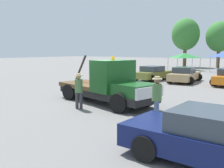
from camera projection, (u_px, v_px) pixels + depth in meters
name	position (u px, v px, depth m)	size (l,w,h in m)	color
ground_plane	(104.00, 103.00, 13.31)	(160.00, 160.00, 0.00)	slate
tow_truck	(109.00, 86.00, 12.89)	(6.46, 3.12, 2.51)	black
person_near_truck	(157.00, 95.00, 9.64)	(0.40, 0.40, 1.78)	#475B84
person_at_hood	(79.00, 88.00, 11.79)	(0.38, 0.38, 1.70)	#38383D
parked_car_olive	(153.00, 73.00, 23.42)	(2.74, 4.71, 1.34)	olive
parked_car_tan	(184.00, 75.00, 21.96)	(2.67, 4.80, 1.34)	tan
canopy_tent_green	(185.00, 55.00, 35.26)	(3.49, 3.49, 2.43)	#9E9EA3
tree_left	(186.00, 34.00, 41.35)	(4.54, 4.54, 8.10)	brown
tree_center	(219.00, 37.00, 39.22)	(4.11, 4.11, 7.34)	brown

